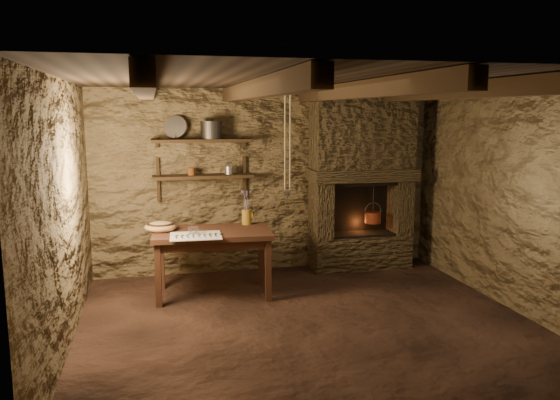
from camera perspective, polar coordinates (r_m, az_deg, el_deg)
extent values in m
plane|color=black|center=(5.64, 2.89, -12.71)|extent=(4.50, 4.50, 0.00)
cube|color=#493922|center=(7.23, -1.43, 2.02)|extent=(4.50, 0.04, 2.40)
cube|color=#493922|center=(3.48, 12.28, -6.05)|extent=(4.50, 0.04, 2.40)
cube|color=#493922|center=(5.16, -21.75, -1.53)|extent=(0.04, 4.00, 2.40)
cube|color=#493922|center=(6.31, 23.00, 0.24)|extent=(0.04, 4.00, 2.40)
cube|color=black|center=(5.24, 3.11, 12.43)|extent=(4.50, 4.00, 0.04)
cube|color=black|center=(5.03, -13.88, 11.30)|extent=(0.14, 3.95, 0.16)
cube|color=black|center=(5.12, -2.39, 11.51)|extent=(0.14, 3.95, 0.16)
cube|color=black|center=(5.40, 8.30, 11.30)|extent=(0.14, 3.95, 0.16)
cube|color=black|center=(5.84, 17.64, 10.81)|extent=(0.14, 3.95, 0.16)
cube|color=black|center=(6.94, -8.06, 2.46)|extent=(1.25, 0.30, 0.04)
cube|color=black|center=(6.90, -8.14, 6.17)|extent=(1.25, 0.30, 0.04)
cube|color=#332819|center=(7.55, 8.34, -5.31)|extent=(1.35, 0.45, 0.45)
cube|color=#332819|center=(7.24, 4.30, -1.01)|extent=(0.23, 0.45, 0.75)
cube|color=#332819|center=(7.65, 12.36, -0.64)|extent=(0.23, 0.45, 0.75)
cube|color=#332819|center=(7.33, 8.61, 2.64)|extent=(1.43, 0.51, 0.16)
cube|color=#332819|center=(7.32, 8.63, 6.95)|extent=(1.35, 0.45, 0.94)
cube|color=black|center=(7.60, 7.90, -0.57)|extent=(0.90, 0.06, 0.75)
cube|color=#331B11|center=(6.29, -7.09, -3.43)|extent=(1.39, 0.86, 0.06)
cube|color=#331B11|center=(6.31, -7.07, -4.19)|extent=(1.26, 0.73, 0.10)
cube|color=white|center=(6.02, -8.80, -3.72)|extent=(0.57, 0.47, 0.01)
cylinder|color=olive|center=(6.58, -3.50, -1.77)|extent=(0.13, 0.13, 0.18)
torus|color=olive|center=(6.59, -2.98, -1.60)|extent=(0.02, 0.10, 0.10)
ellipsoid|color=#A57A47|center=(6.37, -12.38, -2.77)|extent=(0.40, 0.40, 0.13)
cylinder|color=#312E2C|center=(6.91, -7.18, 7.20)|extent=(0.31, 0.31, 0.20)
cylinder|color=#A5A5A0|center=(6.97, -10.85, 7.49)|extent=(0.32, 0.23, 0.29)
cylinder|color=#623013|center=(6.92, -9.25, 2.95)|extent=(0.11, 0.11, 0.09)
cylinder|color=maroon|center=(7.47, 9.68, -1.82)|extent=(0.25, 0.25, 0.15)
torus|color=#312E2C|center=(7.45, 9.70, -1.14)|extent=(0.24, 0.01, 0.24)
cylinder|color=#312E2C|center=(7.42, 9.73, 0.05)|extent=(0.01, 0.01, 0.44)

